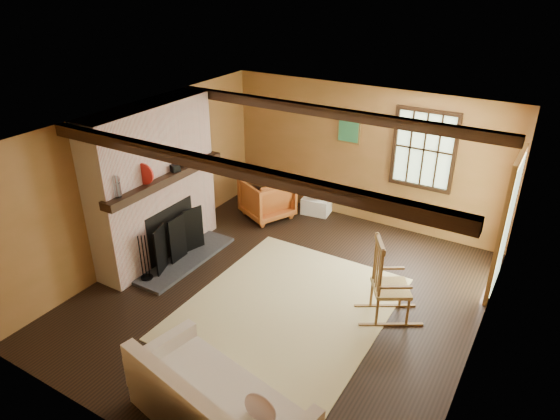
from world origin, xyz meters
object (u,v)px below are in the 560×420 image
Objects in this scene: sofa at (216,410)px; armchair at (267,198)px; fireplace at (156,190)px; rocking_chair at (388,285)px; laundry_basket at (317,205)px.

sofa is 4.71m from armchair.
fireplace is at bearing 5.17° from armchair.
rocking_chair is at bearing 83.79° from sofa.
fireplace reaches higher than sofa.
fireplace is 3.67m from rocking_chair.
rocking_chair is 3.13m from laundry_basket.
rocking_chair reaches higher than laundry_basket.
armchair is (-2.87, 1.66, -0.11)m from rocking_chair.
laundry_basket is at bearing 154.94° from armchair.
laundry_basket is at bearing 116.83° from sofa.
rocking_chair is at bearing 4.80° from fireplace.
rocking_chair is 1.41× the size of armchair.
armchair is (0.74, 1.96, -0.73)m from fireplace.
fireplace is 3.70m from sofa.
sofa is at bearing -38.89° from fireplace.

